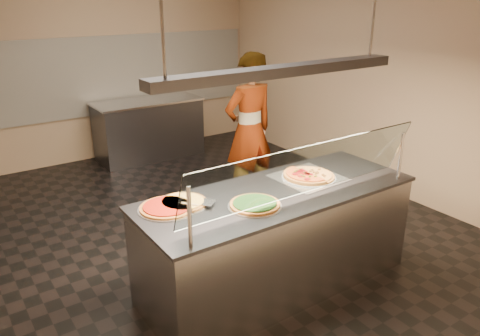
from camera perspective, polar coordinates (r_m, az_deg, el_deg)
ground at (r=5.51m, az=-4.01°, el=-6.74°), size 5.00×6.00×0.02m
wall_back at (r=7.72m, az=-16.03°, el=12.30°), size 5.00×0.02×3.00m
wall_front at (r=2.92m, az=26.83°, el=-2.25°), size 5.00×0.02×3.00m
wall_right at (r=6.60m, az=15.10°, el=11.07°), size 0.02×6.00×3.00m
tile_band at (r=7.72m, az=-15.81°, el=10.81°), size 4.90×0.02×1.20m
serving_counter at (r=4.22m, az=4.51°, el=-8.58°), size 2.48×0.94×0.93m
sneeze_guard at (r=3.67m, az=8.19°, el=-0.31°), size 2.24×0.18×0.54m
perforated_tray at (r=4.33m, az=8.31°, el=-1.09°), size 0.58×0.58×0.01m
half_pizza_pepperoni at (r=4.25m, az=7.22°, el=-1.06°), size 0.25×0.47×0.05m
half_pizza_sausage at (r=4.39m, az=9.43°, el=-0.55°), size 0.25×0.47×0.04m
pizza_spinach at (r=3.73m, az=1.80°, el=-4.42°), size 0.44×0.44×0.03m
pizza_cheese at (r=3.79m, az=-6.99°, el=-4.15°), size 0.41×0.41×0.03m
pizza_tomato at (r=3.72m, az=-8.90°, el=-4.76°), size 0.46×0.46×0.03m
pizza_spatula at (r=3.73m, az=-5.27°, el=-4.29°), size 0.27×0.18×0.02m
prep_table at (r=7.66m, az=-11.04°, el=4.73°), size 1.66×0.74×0.93m
worker at (r=5.70m, az=1.12°, el=4.58°), size 0.70×0.47×1.89m
heat_lamp_housing at (r=3.73m, az=5.16°, el=11.72°), size 2.30×0.18×0.08m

